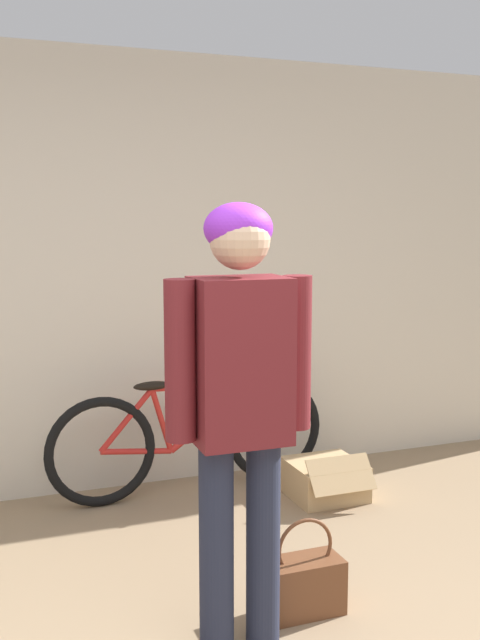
# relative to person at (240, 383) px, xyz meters

# --- Properties ---
(wall_back) EXTENTS (8.00, 0.07, 2.60)m
(wall_back) POSITION_rel_person_xyz_m (-0.25, 1.90, 0.26)
(wall_back) COLOR beige
(wall_back) RESTS_ON ground_plane
(person) EXTENTS (0.57, 0.26, 1.69)m
(person) POSITION_rel_person_xyz_m (0.00, 0.00, 0.00)
(person) COLOR #23283D
(person) RESTS_ON ground_plane
(bicycle) EXTENTS (1.73, 0.46, 0.71)m
(bicycle) POSITION_rel_person_xyz_m (0.31, 1.62, -0.70)
(bicycle) COLOR black
(bicycle) RESTS_ON ground_plane
(handbag) EXTENTS (0.31, 0.17, 0.41)m
(handbag) POSITION_rel_person_xyz_m (0.34, 0.13, -0.91)
(handbag) COLOR brown
(handbag) RESTS_ON ground_plane
(cardboard_box) EXTENTS (0.41, 0.47, 0.29)m
(cardboard_box) POSITION_rel_person_xyz_m (1.02, 1.26, -0.93)
(cardboard_box) COLOR tan
(cardboard_box) RESTS_ON ground_plane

